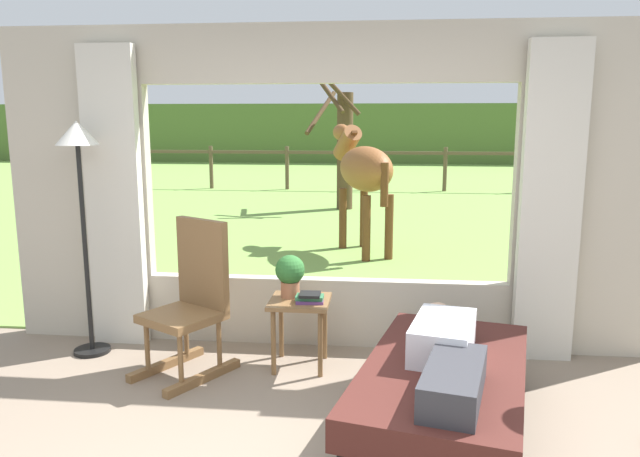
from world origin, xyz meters
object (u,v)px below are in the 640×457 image
reclining_person (446,351)px  horse (363,169)px  rocking_chair (193,299)px  book_stack (310,298)px  pasture_tree (343,147)px  potted_plant (290,273)px  floor_lamp_left (79,168)px  side_table (300,312)px  recliner_sofa (443,396)px

reclining_person → horse: 4.89m
rocking_chair → reclining_person: bearing=7.6°
book_stack → pasture_tree: (-0.28, 7.95, 0.72)m
reclining_person → rocking_chair: (-1.74, 0.75, 0.02)m
potted_plant → floor_lamp_left: size_ratio=0.18×
rocking_chair → potted_plant: 0.73m
side_table → rocking_chair: bearing=-168.8°
recliner_sofa → potted_plant: 1.48m
rocking_chair → side_table: bearing=42.2°
recliner_sofa → potted_plant: potted_plant is taller
pasture_tree → recliner_sofa: bearing=-82.4°
reclining_person → pasture_tree: (-1.17, 8.79, 0.75)m
reclining_person → side_table: (-0.97, 0.90, -0.10)m
rocking_chair → floor_lamp_left: size_ratio=0.62×
reclining_person → potted_plant: (-1.05, 0.96, 0.18)m
reclining_person → horse: bearing=110.9°
reclining_person → potted_plant: 1.44m
recliner_sofa → rocking_chair: bearing=171.3°
potted_plant → book_stack: potted_plant is taller
side_table → floor_lamp_left: floor_lamp_left is taller
recliner_sofa → reclining_person: 0.31m
recliner_sofa → book_stack: 1.24m
potted_plant → floor_lamp_left: bearing=178.5°
recliner_sofa → horse: bearing=111.0°
floor_lamp_left → pasture_tree: size_ratio=0.70×
recliner_sofa → floor_lamp_left: 3.09m
reclining_person → floor_lamp_left: size_ratio=0.78×
rocking_chair → side_table: size_ratio=2.15×
rocking_chair → floor_lamp_left: (-0.92, 0.25, 0.92)m
book_stack → pasture_tree: pasture_tree is taller
reclining_person → floor_lamp_left: floor_lamp_left is taller
potted_plant → reclining_person: bearing=-42.4°
floor_lamp_left → rocking_chair: bearing=-15.3°
book_stack → floor_lamp_left: 2.00m
reclining_person → pasture_tree: 8.90m
side_table → horse: size_ratio=0.29×
floor_lamp_left → horse: 4.31m
recliner_sofa → reclining_person: bearing=-76.7°
book_stack → floor_lamp_left: floor_lamp_left is taller
reclining_person → pasture_tree: pasture_tree is taller
side_table → potted_plant: (-0.08, 0.06, 0.28)m
book_stack → pasture_tree: bearing=92.0°
rocking_chair → potted_plant: rocking_chair is taller
recliner_sofa → floor_lamp_left: floor_lamp_left is taller
side_table → pasture_tree: size_ratio=0.20×
horse → pasture_tree: pasture_tree is taller
rocking_chair → potted_plant: size_ratio=3.50×
recliner_sofa → book_stack: (-0.89, 0.80, 0.34)m
side_table → potted_plant: 0.29m
reclining_person → floor_lamp_left: 3.00m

